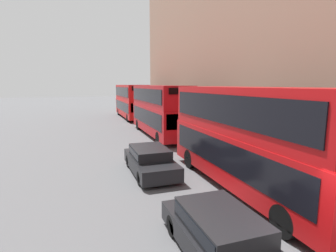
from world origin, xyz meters
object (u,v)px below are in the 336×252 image
object	(u,v)px
bus_third_in_queue	(131,100)
bus_second_in_queue	(159,108)
car_hatchback	(150,160)
car_dark_sedan	(222,235)
pedestrian	(198,129)
bus_leading	(248,134)

from	to	relation	value
bus_third_in_queue	bus_second_in_queue	bearing A→B (deg)	-90.00
bus_second_in_queue	car_hatchback	xyz separation A→B (m)	(-3.40, -9.50, -1.72)
bus_third_in_queue	car_dark_sedan	bearing A→B (deg)	-96.52
bus_third_in_queue	pedestrian	xyz separation A→B (m)	(2.49, -15.78, -1.61)
car_dark_sedan	pedestrian	distance (m)	15.16
car_hatchback	pedestrian	distance (m)	9.07
bus_second_in_queue	car_dark_sedan	bearing A→B (deg)	-101.59
bus_second_in_queue	pedestrian	bearing A→B (deg)	-46.34
bus_second_in_queue	pedestrian	size ratio (longest dim) A/B	5.74
bus_second_in_queue	car_dark_sedan	world-z (taller)	bus_second_in_queue
bus_second_in_queue	pedestrian	world-z (taller)	bus_second_in_queue
bus_leading	bus_second_in_queue	world-z (taller)	bus_second_in_queue
bus_third_in_queue	car_hatchback	size ratio (longest dim) A/B	2.46
bus_second_in_queue	car_hatchback	distance (m)	10.24
bus_third_in_queue	pedestrian	bearing A→B (deg)	-81.03
bus_third_in_queue	car_hatchback	world-z (taller)	bus_third_in_queue
bus_leading	pedestrian	size ratio (longest dim) A/B	5.61
bus_leading	car_dark_sedan	size ratio (longest dim) A/B	2.24
bus_third_in_queue	car_hatchback	distance (m)	22.99
car_hatchback	car_dark_sedan	bearing A→B (deg)	-90.00
car_hatchback	pedestrian	xyz separation A→B (m)	(5.89, 6.89, 0.13)
bus_second_in_queue	bus_leading	bearing A→B (deg)	-90.00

